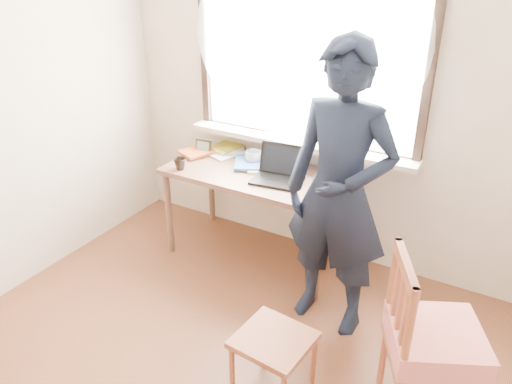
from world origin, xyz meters
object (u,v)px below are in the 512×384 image
Objects in this scene: mug_dark at (180,164)px; person at (339,194)px; laptop at (280,172)px; mug_white at (253,157)px; desk at (257,181)px; side_chair at (432,343)px; work_chair at (274,346)px.

person is (1.34, -0.16, 0.15)m from mug_dark.
laptop is 0.77m from mug_dark.
mug_white reaches higher than mug_dark.
mug_white is at bearing 129.74° from desk.
mug_white reaches higher than desk.
laptop is at bearing 145.72° from side_chair.
laptop is at bearing -27.01° from mug_white.
mug_white is at bearing 42.04° from mug_dark.
work_chair is 0.81m from side_chair.
side_chair is at bearing -31.34° from desk.
side_chair is (0.76, 0.24, 0.19)m from work_chair.
work_chair is at bearing -55.73° from mug_white.
desk is at bearing -50.26° from mug_white.
work_chair is (0.57, -1.14, -0.47)m from laptop.
work_chair is 0.22× the size of person.
desk is 0.74× the size of person.
side_chair is at bearing -18.26° from mug_dark.
side_chair reaches higher than laptop.
laptop is 0.35m from mug_white.
mug_white is at bearing 124.27° from work_chair.
laptop is at bearing 116.59° from work_chair.
side_chair is at bearing -32.97° from mug_white.
work_chair is (1.31, -0.92, -0.46)m from mug_dark.
mug_white is 0.13× the size of side_chair.
desk is at bearing 25.20° from mug_dark.
side_chair is (1.33, -0.90, -0.28)m from laptop.
mug_dark is at bearing 161.74° from side_chair.
person is at bearing -30.51° from mug_white.
desk is at bearing 123.60° from work_chair.
desk is 14.23× the size of mug_dark.
person reaches higher than side_chair.
side_chair is (2.07, -0.68, -0.27)m from mug_dark.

